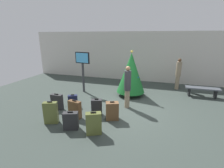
% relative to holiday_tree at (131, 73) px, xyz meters
% --- Properties ---
extents(ground_plane, '(16.00, 16.00, 0.00)m').
position_rel_holiday_tree_xyz_m(ground_plane, '(0.14, -1.77, -1.20)').
color(ground_plane, '#38423D').
extents(back_wall, '(16.00, 0.20, 3.25)m').
position_rel_holiday_tree_xyz_m(back_wall, '(0.14, 3.08, 0.43)').
color(back_wall, beige).
rests_on(back_wall, ground_plane).
extents(holiday_tree, '(1.42, 1.42, 2.31)m').
position_rel_holiday_tree_xyz_m(holiday_tree, '(0.00, 0.00, 0.00)').
color(holiday_tree, '#4C3319').
rests_on(holiday_tree, ground_plane).
extents(flight_info_kiosk, '(0.83, 0.20, 2.17)m').
position_rel_holiday_tree_xyz_m(flight_info_kiosk, '(-2.56, -0.20, 0.30)').
color(flight_info_kiosk, '#333338').
rests_on(flight_info_kiosk, ground_plane).
extents(waiting_bench, '(1.59, 0.44, 0.48)m').
position_rel_holiday_tree_xyz_m(waiting_bench, '(3.50, 0.85, -0.83)').
color(waiting_bench, '#4C5159').
rests_on(waiting_bench, ground_plane).
extents(traveller_0, '(0.36, 0.36, 1.77)m').
position_rel_holiday_tree_xyz_m(traveller_0, '(2.37, 1.81, -0.25)').
color(traveller_0, gray).
rests_on(traveller_0, ground_plane).
extents(traveller_1, '(0.30, 0.30, 1.80)m').
position_rel_holiday_tree_xyz_m(traveller_1, '(0.14, -1.51, -0.23)').
color(traveller_1, gray).
rests_on(traveller_1, ground_plane).
extents(suitcase_0, '(0.53, 0.41, 0.76)m').
position_rel_holiday_tree_xyz_m(suitcase_0, '(-0.44, -3.76, -0.84)').
color(suitcase_0, '#59602D').
rests_on(suitcase_0, ground_plane).
extents(suitcase_1, '(0.49, 0.20, 0.69)m').
position_rel_holiday_tree_xyz_m(suitcase_1, '(-2.62, -2.55, -0.87)').
color(suitcase_1, '#232326').
rests_on(suitcase_1, ground_plane).
extents(suitcase_2, '(0.53, 0.43, 0.71)m').
position_rel_holiday_tree_xyz_m(suitcase_2, '(-0.16, -2.71, -0.86)').
color(suitcase_2, brown).
rests_on(suitcase_2, ground_plane).
extents(suitcase_3, '(0.53, 0.28, 0.70)m').
position_rel_holiday_tree_xyz_m(suitcase_3, '(-1.54, -2.98, -0.86)').
color(suitcase_3, brown).
rests_on(suitcase_3, ground_plane).
extents(suitcase_4, '(0.53, 0.37, 0.64)m').
position_rel_holiday_tree_xyz_m(suitcase_4, '(-1.26, -3.73, -0.90)').
color(suitcase_4, '#232326').
rests_on(suitcase_4, ground_plane).
extents(suitcase_5, '(0.45, 0.33, 0.69)m').
position_rel_holiday_tree_xyz_m(suitcase_5, '(-0.83, -2.56, -0.87)').
color(suitcase_5, '#232326').
rests_on(suitcase_5, ground_plane).
extents(suitcase_6, '(0.51, 0.34, 0.83)m').
position_rel_holiday_tree_xyz_m(suitcase_6, '(-2.13, -3.59, -0.80)').
color(suitcase_6, '#59602D').
rests_on(suitcase_6, ground_plane).
extents(suitcase_7, '(0.45, 0.37, 0.55)m').
position_rel_holiday_tree_xyz_m(suitcase_7, '(-2.14, -2.10, -0.94)').
color(suitcase_7, '#141938').
rests_on(suitcase_7, ground_plane).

